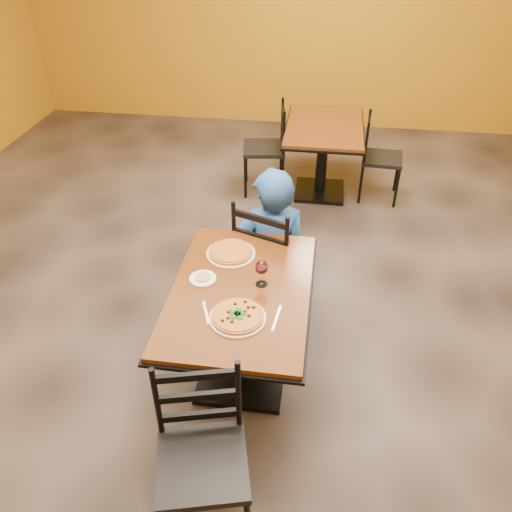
% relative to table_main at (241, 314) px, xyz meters
% --- Properties ---
extents(floor, '(7.00, 8.00, 0.01)m').
position_rel_table_main_xyz_m(floor, '(0.00, 0.50, -0.56)').
color(floor, black).
rests_on(floor, ground).
extents(wall_back, '(7.00, 0.01, 3.00)m').
position_rel_table_main_xyz_m(wall_back, '(0.00, 4.50, 0.94)').
color(wall_back, '#C27515').
rests_on(wall_back, ground).
extents(table_main, '(0.83, 1.23, 0.75)m').
position_rel_table_main_xyz_m(table_main, '(0.00, 0.00, 0.00)').
color(table_main, brown).
rests_on(table_main, floor).
extents(table_second, '(0.77, 1.13, 0.75)m').
position_rel_table_main_xyz_m(table_second, '(0.40, 2.58, -0.00)').
color(table_second, brown).
rests_on(table_second, floor).
extents(chair_main_near, '(0.51, 0.51, 0.93)m').
position_rel_table_main_xyz_m(chair_main_near, '(-0.03, -0.94, -0.09)').
color(chair_main_near, black).
rests_on(chair_main_near, floor).
extents(chair_main_far, '(0.56, 0.56, 0.96)m').
position_rel_table_main_xyz_m(chair_main_far, '(0.10, 0.74, -0.08)').
color(chair_main_far, black).
rests_on(chair_main_far, floor).
extents(chair_second_left, '(0.47, 0.47, 0.92)m').
position_rel_table_main_xyz_m(chair_second_left, '(-0.20, 2.58, -0.10)').
color(chair_second_left, black).
rests_on(chair_second_left, floor).
extents(chair_second_right, '(0.42, 0.42, 0.86)m').
position_rel_table_main_xyz_m(chair_second_right, '(0.99, 2.58, -0.13)').
color(chair_second_right, black).
rests_on(chair_second_right, floor).
extents(diner, '(0.65, 0.51, 1.11)m').
position_rel_table_main_xyz_m(diner, '(0.08, 0.84, 0.00)').
color(diner, '#1A4C92').
rests_on(diner, floor).
extents(plate_main, '(0.31, 0.31, 0.01)m').
position_rel_table_main_xyz_m(plate_main, '(0.03, -0.25, 0.20)').
color(plate_main, white).
rests_on(plate_main, table_main).
extents(pizza_main, '(0.28, 0.28, 0.02)m').
position_rel_table_main_xyz_m(pizza_main, '(0.03, -0.25, 0.21)').
color(pizza_main, maroon).
rests_on(pizza_main, plate_main).
extents(plate_far, '(0.31, 0.31, 0.01)m').
position_rel_table_main_xyz_m(plate_far, '(-0.12, 0.33, 0.20)').
color(plate_far, white).
rests_on(plate_far, table_main).
extents(pizza_far, '(0.28, 0.28, 0.02)m').
position_rel_table_main_xyz_m(pizza_far, '(-0.12, 0.33, 0.21)').
color(pizza_far, orange).
rests_on(pizza_far, plate_far).
extents(side_plate, '(0.16, 0.16, 0.01)m').
position_rel_table_main_xyz_m(side_plate, '(-0.24, 0.06, 0.20)').
color(side_plate, white).
rests_on(side_plate, table_main).
extents(dip, '(0.09, 0.09, 0.01)m').
position_rel_table_main_xyz_m(dip, '(-0.24, 0.06, 0.21)').
color(dip, tan).
rests_on(dip, side_plate).
extents(wine_glass, '(0.08, 0.08, 0.18)m').
position_rel_table_main_xyz_m(wine_glass, '(0.11, 0.06, 0.28)').
color(wine_glass, white).
rests_on(wine_glass, table_main).
extents(fork, '(0.08, 0.18, 0.00)m').
position_rel_table_main_xyz_m(fork, '(-0.15, -0.23, 0.20)').
color(fork, silver).
rests_on(fork, table_main).
extents(knife, '(0.04, 0.21, 0.00)m').
position_rel_table_main_xyz_m(knife, '(0.23, -0.21, 0.20)').
color(knife, silver).
rests_on(knife, table_main).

